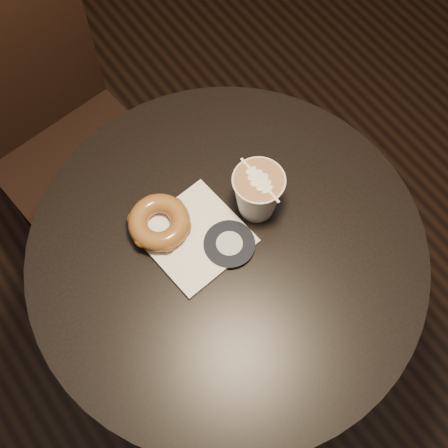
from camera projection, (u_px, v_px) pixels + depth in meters
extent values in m
plane|color=black|center=(226.00, 353.00, 1.76)|extent=(4.50, 4.50, 0.00)
cylinder|color=black|center=(227.00, 253.00, 1.09)|extent=(0.70, 0.70, 0.03)
cylinder|color=black|center=(226.00, 315.00, 1.42)|extent=(0.07, 0.07, 0.70)
cylinder|color=black|center=(226.00, 352.00, 1.75)|extent=(0.44, 0.44, 0.02)
cube|color=black|center=(83.00, 169.00, 1.54)|extent=(0.40, 0.40, 0.04)
cube|color=black|center=(14.00, 58.00, 1.35)|extent=(0.37, 0.07, 0.49)
cylinder|color=black|center=(86.00, 281.00, 1.63)|extent=(0.03, 0.03, 0.41)
cylinder|color=black|center=(177.00, 211.00, 1.72)|extent=(0.03, 0.03, 0.41)
cylinder|color=black|center=(20.00, 202.00, 1.73)|extent=(0.03, 0.03, 0.41)
cylinder|color=black|center=(110.00, 140.00, 1.82)|extent=(0.03, 0.03, 0.41)
cube|color=white|center=(195.00, 237.00, 1.09)|extent=(0.17, 0.17, 0.01)
torus|color=brown|center=(159.00, 222.00, 1.07)|extent=(0.11, 0.11, 0.03)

